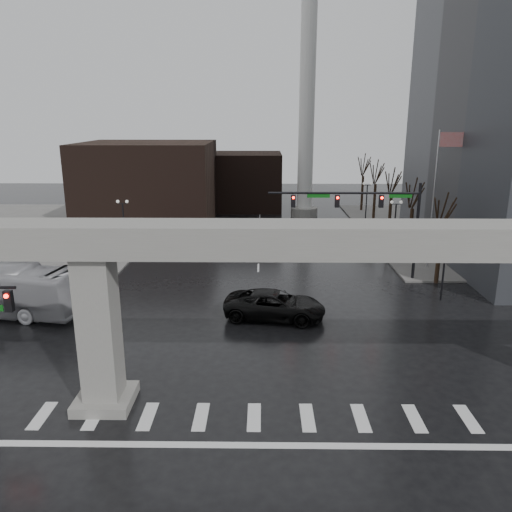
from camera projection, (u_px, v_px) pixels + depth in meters
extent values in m
plane|color=black|center=(254.00, 405.00, 23.40)|extent=(160.00, 160.00, 0.00)
cube|color=slate|center=(484.00, 233.00, 57.72)|extent=(28.00, 36.00, 0.15)
cube|color=slate|center=(38.00, 231.00, 58.36)|extent=(28.00, 36.00, 0.15)
cube|color=gray|center=(254.00, 239.00, 21.24)|extent=(48.00, 2.20, 1.40)
cube|color=gray|center=(100.00, 332.00, 22.50)|extent=(1.60, 1.60, 7.30)
cube|color=gray|center=(106.00, 399.00, 23.42)|extent=(2.60, 2.60, 0.50)
cube|color=black|center=(148.00, 183.00, 62.66)|extent=(16.00, 14.00, 10.00)
cube|color=black|center=(246.00, 181.00, 72.41)|extent=(10.00, 10.00, 8.00)
cylinder|color=silver|center=(307.00, 101.00, 63.56)|extent=(2.00, 2.00, 30.00)
cylinder|color=gray|center=(304.00, 212.00, 67.45)|extent=(3.60, 3.60, 1.20)
cylinder|color=black|center=(416.00, 233.00, 40.26)|extent=(0.24, 0.24, 8.00)
cylinder|color=black|center=(344.00, 193.00, 39.47)|extent=(12.00, 0.18, 0.18)
cube|color=black|center=(381.00, 201.00, 39.61)|extent=(0.35, 0.30, 1.00)
cube|color=black|center=(337.00, 201.00, 39.65)|extent=(0.35, 0.30, 1.00)
cube|color=black|center=(293.00, 201.00, 39.70)|extent=(0.35, 0.30, 1.00)
sphere|color=#FF0C05|center=(382.00, 198.00, 39.36)|extent=(0.20, 0.20, 0.20)
cube|color=#0C5611|center=(401.00, 196.00, 39.47)|extent=(1.80, 0.05, 0.35)
cube|color=#0C5611|center=(319.00, 195.00, 39.55)|extent=(1.80, 0.05, 0.35)
cube|color=black|center=(9.00, 301.00, 22.68)|extent=(0.35, 0.30, 1.00)
cylinder|color=silver|center=(433.00, 202.00, 42.78)|extent=(0.12, 0.12, 12.00)
cube|color=red|center=(451.00, 140.00, 41.36)|extent=(2.00, 0.03, 1.20)
cylinder|color=black|center=(444.00, 269.00, 36.06)|extent=(0.14, 0.14, 4.80)
cube|color=black|center=(447.00, 238.00, 35.43)|extent=(0.90, 0.06, 0.06)
sphere|color=silver|center=(441.00, 235.00, 35.38)|extent=(0.32, 0.32, 0.32)
sphere|color=silver|center=(454.00, 235.00, 35.37)|extent=(0.32, 0.32, 0.32)
cylinder|color=black|center=(394.00, 228.00, 49.54)|extent=(0.14, 0.14, 4.80)
cube|color=black|center=(396.00, 204.00, 48.91)|extent=(0.90, 0.06, 0.06)
sphere|color=silver|center=(392.00, 202.00, 48.86)|extent=(0.32, 0.32, 0.32)
sphere|color=silver|center=(401.00, 202.00, 48.85)|extent=(0.32, 0.32, 0.32)
cylinder|color=black|center=(366.00, 204.00, 63.02)|extent=(0.14, 0.14, 4.80)
cube|color=black|center=(367.00, 185.00, 62.39)|extent=(0.90, 0.06, 0.06)
sphere|color=silver|center=(364.00, 184.00, 62.34)|extent=(0.32, 0.32, 0.32)
sphere|color=silver|center=(371.00, 184.00, 62.33)|extent=(0.32, 0.32, 0.32)
cylinder|color=black|center=(73.00, 268.00, 36.40)|extent=(0.14, 0.14, 4.80)
cube|color=black|center=(70.00, 236.00, 35.76)|extent=(0.90, 0.06, 0.06)
sphere|color=silver|center=(63.00, 234.00, 35.71)|extent=(0.32, 0.32, 0.32)
sphere|color=silver|center=(76.00, 234.00, 35.70)|extent=(0.32, 0.32, 0.32)
cylinder|color=black|center=(124.00, 227.00, 49.88)|extent=(0.14, 0.14, 4.80)
cube|color=black|center=(122.00, 204.00, 49.24)|extent=(0.90, 0.06, 0.06)
sphere|color=silver|center=(118.00, 202.00, 49.19)|extent=(0.32, 0.32, 0.32)
sphere|color=silver|center=(127.00, 202.00, 49.18)|extent=(0.32, 0.32, 0.32)
cylinder|color=black|center=(154.00, 203.00, 63.35)|extent=(0.14, 0.14, 4.80)
cube|color=black|center=(153.00, 185.00, 62.72)|extent=(0.90, 0.06, 0.06)
sphere|color=silver|center=(149.00, 183.00, 62.67)|extent=(0.32, 0.32, 0.32)
sphere|color=silver|center=(156.00, 183.00, 62.66)|extent=(0.32, 0.32, 0.32)
cylinder|color=black|center=(439.00, 256.00, 39.94)|extent=(0.34, 0.34, 4.55)
cylinder|color=black|center=(443.00, 210.00, 38.93)|extent=(0.12, 1.52, 2.98)
cylinder|color=black|center=(448.00, 212.00, 39.23)|extent=(0.83, 1.14, 2.51)
cylinder|color=black|center=(410.00, 233.00, 47.62)|extent=(0.34, 0.34, 4.66)
cylinder|color=black|center=(414.00, 193.00, 46.59)|extent=(0.12, 1.55, 3.05)
cylinder|color=black|center=(418.00, 195.00, 46.89)|extent=(0.85, 1.16, 2.57)
cylinder|color=black|center=(390.00, 216.00, 55.31)|extent=(0.34, 0.34, 4.76)
cylinder|color=black|center=(392.00, 181.00, 54.26)|extent=(0.12, 1.59, 3.11)
cylinder|color=black|center=(396.00, 183.00, 54.56)|extent=(0.86, 1.18, 2.62)
cylinder|color=black|center=(374.00, 204.00, 63.00)|extent=(0.34, 0.34, 4.87)
cylinder|color=black|center=(376.00, 172.00, 61.92)|extent=(0.12, 1.62, 3.18)
cylinder|color=black|center=(380.00, 174.00, 62.22)|extent=(0.88, 1.20, 2.68)
cylinder|color=black|center=(362.00, 194.00, 70.69)|extent=(0.34, 0.34, 4.97)
cylinder|color=black|center=(364.00, 165.00, 69.59)|extent=(0.12, 1.65, 3.25)
cylinder|color=black|center=(367.00, 166.00, 69.89)|extent=(0.89, 1.23, 2.74)
imported|color=black|center=(275.00, 305.00, 33.22)|extent=(7.09, 4.08, 1.86)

